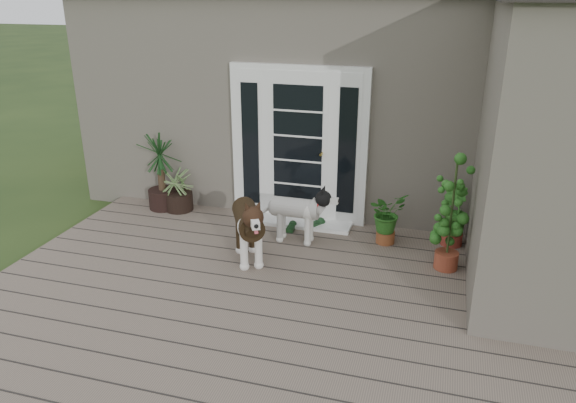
# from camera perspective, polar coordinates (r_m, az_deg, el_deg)

# --- Properties ---
(deck) EXTENTS (6.20, 4.60, 0.12)m
(deck) POSITION_cam_1_polar(r_m,az_deg,el_deg) (5.98, -2.77, -10.40)
(deck) COLOR #6B5B4C
(deck) RESTS_ON ground
(house_main) EXTENTS (7.40, 4.00, 3.10)m
(house_main) POSITION_cam_1_polar(r_m,az_deg,el_deg) (9.35, 5.70, 11.08)
(house_main) COLOR #665E54
(house_main) RESTS_ON ground
(house_wing) EXTENTS (1.60, 2.40, 3.10)m
(house_wing) POSITION_cam_1_polar(r_m,az_deg,el_deg) (6.24, 26.83, 3.64)
(house_wing) COLOR #665E54
(house_wing) RESTS_ON ground
(door_unit) EXTENTS (1.90, 0.14, 2.15)m
(door_unit) POSITION_cam_1_polar(r_m,az_deg,el_deg) (7.52, 1.10, 5.87)
(door_unit) COLOR white
(door_unit) RESTS_ON deck
(door_step) EXTENTS (1.60, 0.40, 0.05)m
(door_step) POSITION_cam_1_polar(r_m,az_deg,el_deg) (7.69, 0.65, -2.08)
(door_step) COLOR white
(door_step) RESTS_ON deck
(brindle_dog) EXTENTS (0.81, 1.03, 0.79)m
(brindle_dog) POSITION_cam_1_polar(r_m,az_deg,el_deg) (6.53, -4.15, -2.99)
(brindle_dog) COLOR #312212
(brindle_dog) RESTS_ON deck
(white_dog) EXTENTS (0.81, 0.35, 0.68)m
(white_dog) POSITION_cam_1_polar(r_m,az_deg,el_deg) (7.03, 0.78, -1.61)
(white_dog) COLOR silver
(white_dog) RESTS_ON deck
(spider_plant) EXTENTS (0.68, 0.68, 0.72)m
(spider_plant) POSITION_cam_1_polar(r_m,az_deg,el_deg) (8.19, -11.35, 1.49)
(spider_plant) COLOR #83A566
(spider_plant) RESTS_ON deck
(yucca) EXTENTS (0.80, 0.80, 1.15)m
(yucca) POSITION_cam_1_polar(r_m,az_deg,el_deg) (8.24, -13.07, 3.08)
(yucca) COLOR black
(yucca) RESTS_ON deck
(herb_a) EXTENTS (0.68, 0.68, 0.61)m
(herb_a) POSITION_cam_1_polar(r_m,az_deg,el_deg) (7.11, 10.18, -1.99)
(herb_a) COLOR #234C15
(herb_a) RESTS_ON deck
(herb_b) EXTENTS (0.55, 0.55, 0.58)m
(herb_b) POSITION_cam_1_polar(r_m,az_deg,el_deg) (7.26, 16.79, -2.22)
(herb_b) COLOR #18561A
(herb_b) RESTS_ON deck
(herb_c) EXTENTS (0.40, 0.40, 0.53)m
(herb_c) POSITION_cam_1_polar(r_m,az_deg,el_deg) (7.38, 20.02, -2.45)
(herb_c) COLOR #1E5F1B
(herb_c) RESTS_ON deck
(sapling) EXTENTS (0.49, 0.49, 1.46)m
(sapling) POSITION_cam_1_polar(r_m,az_deg,el_deg) (6.47, 16.66, -0.91)
(sapling) COLOR #295F1B
(sapling) RESTS_ON deck
(clog_left) EXTENTS (0.14, 0.28, 0.08)m
(clog_left) POSITION_cam_1_polar(r_m,az_deg,el_deg) (7.47, 0.36, -2.66)
(clog_left) COLOR black
(clog_left) RESTS_ON deck
(clog_right) EXTENTS (0.30, 0.36, 0.10)m
(clog_right) POSITION_cam_1_polar(r_m,az_deg,el_deg) (7.54, 2.87, -2.38)
(clog_right) COLOR black
(clog_right) RESTS_ON deck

